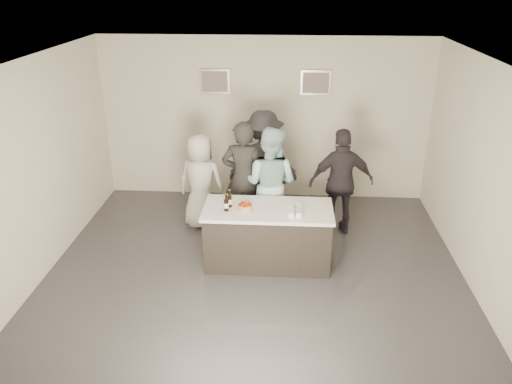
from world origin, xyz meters
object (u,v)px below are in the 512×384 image
bar_counter (268,236)px  person_guest_right (341,182)px  person_guest_back (263,162)px  person_main_blue (270,183)px  beer_bottle_a (229,199)px  person_guest_left (201,182)px  beer_bottle_b (226,202)px  person_main_black (243,179)px  cake (245,207)px

bar_counter → person_guest_right: (1.14, 1.05, 0.44)m
person_guest_right → person_guest_back: size_ratio=0.96×
bar_counter → person_main_blue: person_main_blue is taller
beer_bottle_a → person_guest_left: person_guest_left is taller
bar_counter → person_guest_left: 1.65m
beer_bottle_b → person_main_blue: size_ratio=0.14×
beer_bottle_b → beer_bottle_a: bearing=77.1°
person_main_blue → person_guest_right: bearing=-150.2°
person_guest_right → person_guest_back: 1.49m
person_main_blue → person_guest_left: bearing=7.2°
bar_counter → beer_bottle_a: (-0.55, 0.01, 0.58)m
person_main_black → person_guest_back: 0.86m
person_guest_right → person_guest_left: bearing=-8.8°
bar_counter → person_main_black: bearing=114.7°
beer_bottle_a → beer_bottle_b: 0.14m
person_main_blue → person_guest_left: person_main_blue is taller
beer_bottle_b → person_guest_back: size_ratio=0.14×
bar_counter → person_guest_left: (-1.16, 1.12, 0.36)m
beer_bottle_a → beer_bottle_b: bearing=-102.9°
person_guest_back → beer_bottle_a: bearing=74.8°
person_guest_back → person_main_blue: bearing=97.1°
person_main_black → person_main_blue: (0.43, -0.10, -0.03)m
bar_counter → person_guest_right: size_ratio=1.04×
person_guest_left → person_guest_right: (2.30, -0.07, 0.08)m
cake → person_guest_right: 1.84m
bar_counter → person_guest_right: bearing=42.6°
beer_bottle_b → person_main_blue: 1.14m
beer_bottle_b → person_main_blue: (0.58, 0.97, -0.10)m
beer_bottle_b → bar_counter: bearing=11.8°
person_main_black → person_main_blue: size_ratio=1.03×
person_guest_left → beer_bottle_a: bearing=130.6°
cake → person_main_black: (-0.12, 1.03, 0.01)m
beer_bottle_a → person_guest_left: (-0.61, 1.11, -0.22)m
cake → beer_bottle_b: (-0.26, -0.05, 0.09)m
cake → beer_bottle_a: (-0.23, 0.08, 0.09)m
person_main_blue → person_guest_back: 0.93m
bar_counter → beer_bottle_b: (-0.59, -0.12, 0.58)m
bar_counter → cake: size_ratio=9.29×
cake → person_guest_left: (-0.84, 1.19, -0.13)m
beer_bottle_b → person_guest_left: size_ratio=0.16×
beer_bottle_b → person_guest_left: 1.39m
beer_bottle_a → person_guest_left: 1.28m
bar_counter → person_guest_right: person_guest_right is taller
person_main_blue → person_guest_right: 1.16m
person_main_black → person_guest_left: person_main_black is taller
person_main_black → person_guest_left: bearing=-9.3°
cake → person_main_black: size_ratio=0.11×
person_guest_left → person_main_black: bearing=179.2°
cake → person_main_black: 1.03m
beer_bottle_a → person_main_blue: (0.55, 0.84, -0.10)m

